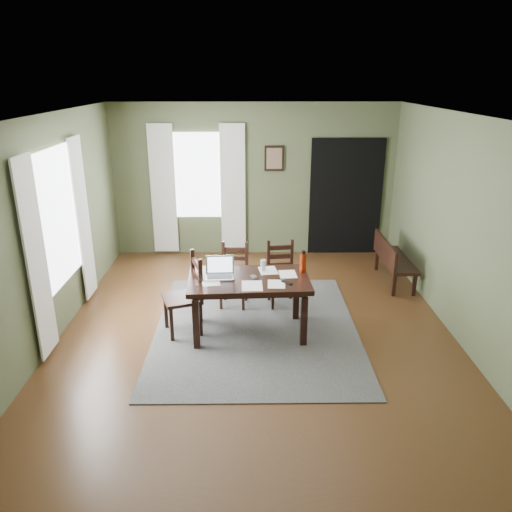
{
  "coord_description": "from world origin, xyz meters",
  "views": [
    {
      "loc": [
        -0.07,
        -5.81,
        3.12
      ],
      "look_at": [
        0.0,
        0.3,
        0.9
      ],
      "focal_mm": 35.0,
      "sensor_mm": 36.0,
      "label": 1
    }
  ],
  "objects_px": {
    "chair_back_right": "(281,274)",
    "laptop": "(220,271)",
    "bench": "(392,257)",
    "chair_back_left": "(234,276)",
    "dining_table": "(249,285)",
    "chair_end": "(186,295)",
    "water_bottle": "(303,262)"
  },
  "relations": [
    {
      "from": "laptop",
      "to": "dining_table",
      "type": "bearing_deg",
      "value": -14.05
    },
    {
      "from": "chair_back_right",
      "to": "laptop",
      "type": "height_order",
      "value": "laptop"
    },
    {
      "from": "dining_table",
      "to": "bench",
      "type": "xyz_separation_m",
      "value": [
        2.25,
        1.65,
        -0.25
      ]
    },
    {
      "from": "laptop",
      "to": "bench",
      "type": "bearing_deg",
      "value": 28.84
    },
    {
      "from": "chair_back_left",
      "to": "chair_back_right",
      "type": "distance_m",
      "value": 0.68
    },
    {
      "from": "dining_table",
      "to": "laptop",
      "type": "relative_size",
      "value": 4.2
    },
    {
      "from": "chair_end",
      "to": "dining_table",
      "type": "bearing_deg",
      "value": 66.71
    },
    {
      "from": "chair_back_right",
      "to": "bench",
      "type": "xyz_separation_m",
      "value": [
        1.79,
        0.77,
        -0.03
      ]
    },
    {
      "from": "bench",
      "to": "laptop",
      "type": "relative_size",
      "value": 3.41
    },
    {
      "from": "chair_back_right",
      "to": "bench",
      "type": "bearing_deg",
      "value": 15.78
    },
    {
      "from": "chair_end",
      "to": "bench",
      "type": "distance_m",
      "value": 3.44
    },
    {
      "from": "bench",
      "to": "laptop",
      "type": "height_order",
      "value": "laptop"
    },
    {
      "from": "chair_back_left",
      "to": "laptop",
      "type": "xyz_separation_m",
      "value": [
        -0.15,
        -0.79,
        0.38
      ]
    },
    {
      "from": "dining_table",
      "to": "water_bottle",
      "type": "height_order",
      "value": "water_bottle"
    },
    {
      "from": "chair_back_left",
      "to": "chair_back_right",
      "type": "xyz_separation_m",
      "value": [
        0.68,
        0.02,
        0.01
      ]
    },
    {
      "from": "dining_table",
      "to": "water_bottle",
      "type": "relative_size",
      "value": 5.42
    },
    {
      "from": "chair_end",
      "to": "laptop",
      "type": "height_order",
      "value": "chair_end"
    },
    {
      "from": "bench",
      "to": "laptop",
      "type": "xyz_separation_m",
      "value": [
        -2.61,
        -1.58,
        0.4
      ]
    },
    {
      "from": "chair_end",
      "to": "chair_back_right",
      "type": "height_order",
      "value": "chair_end"
    },
    {
      "from": "chair_back_left",
      "to": "chair_back_right",
      "type": "bearing_deg",
      "value": 9.02
    },
    {
      "from": "laptop",
      "to": "chair_end",
      "type": "bearing_deg",
      "value": -178.68
    },
    {
      "from": "chair_end",
      "to": "chair_back_left",
      "type": "height_order",
      "value": "chair_end"
    },
    {
      "from": "bench",
      "to": "chair_end",
      "type": "bearing_deg",
      "value": 117.86
    },
    {
      "from": "laptop",
      "to": "chair_back_left",
      "type": "bearing_deg",
      "value": 77.1
    },
    {
      "from": "chair_end",
      "to": "chair_back_left",
      "type": "bearing_deg",
      "value": 124.68
    },
    {
      "from": "chair_end",
      "to": "bench",
      "type": "height_order",
      "value": "chair_end"
    },
    {
      "from": "dining_table",
      "to": "water_bottle",
      "type": "xyz_separation_m",
      "value": [
        0.69,
        0.2,
        0.22
      ]
    },
    {
      "from": "dining_table",
      "to": "water_bottle",
      "type": "bearing_deg",
      "value": 13.8
    },
    {
      "from": "water_bottle",
      "to": "chair_back_right",
      "type": "bearing_deg",
      "value": 108.16
    },
    {
      "from": "chair_end",
      "to": "bench",
      "type": "xyz_separation_m",
      "value": [
        3.04,
        1.61,
        -0.09
      ]
    },
    {
      "from": "chair_back_right",
      "to": "water_bottle",
      "type": "distance_m",
      "value": 0.84
    },
    {
      "from": "chair_end",
      "to": "laptop",
      "type": "bearing_deg",
      "value": 73.74
    }
  ]
}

